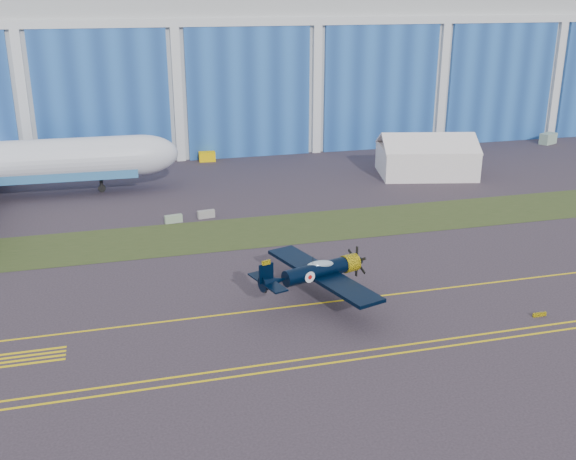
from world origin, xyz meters
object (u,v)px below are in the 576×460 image
object	(u,v)px
tent	(427,154)
shipping_container	(114,165)
tug	(207,157)
warbird	(316,272)

from	to	relation	value
tent	shipping_container	size ratio (longest dim) A/B	2.72
tent	shipping_container	bearing A→B (deg)	176.65
tug	warbird	bearing A→B (deg)	-85.42
warbird	shipping_container	bearing A→B (deg)	90.52
warbird	shipping_container	xyz separation A→B (m)	(-15.42, 49.07, -1.68)
warbird	tent	world-z (taller)	tent
warbird	tent	size ratio (longest dim) A/B	1.08
shipping_container	tent	bearing A→B (deg)	-15.81
tent	tug	size ratio (longest dim) A/B	6.09
tent	tug	world-z (taller)	tent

